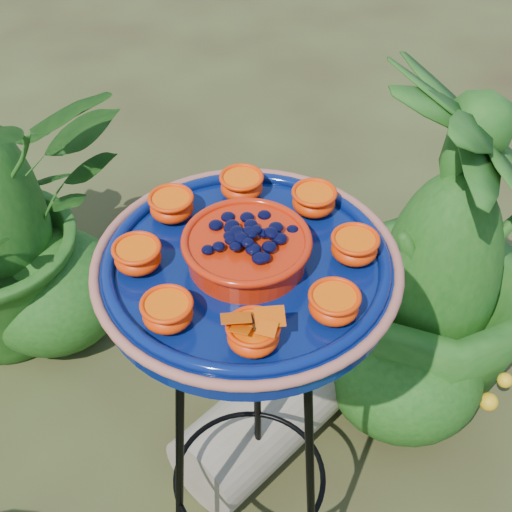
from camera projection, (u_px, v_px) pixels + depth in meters
name	position (u px, v px, depth m)	size (l,w,h in m)	color
tripod_stand	(249.00, 412.00, 1.27)	(0.35, 0.35, 0.84)	black
feeder_dish	(247.00, 263.00, 1.02)	(0.49, 0.49, 0.10)	#071653
driftwood_log	(290.00, 397.00, 1.78)	(0.21, 0.21, 0.63)	gray
shrub_back_right	(445.00, 251.00, 1.66)	(0.51, 0.51, 0.91)	#184913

